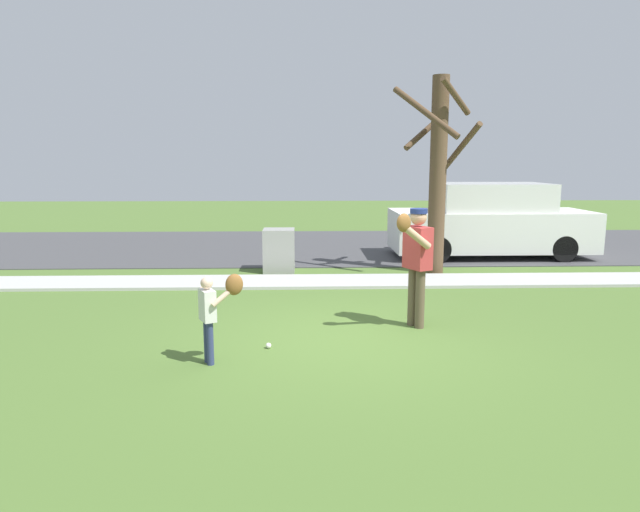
# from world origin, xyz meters

# --- Properties ---
(ground_plane) EXTENTS (48.00, 48.00, 0.00)m
(ground_plane) POSITION_xyz_m (0.00, 3.50, 0.00)
(ground_plane) COLOR #4C6B2D
(sidewalk_strip) EXTENTS (36.00, 1.20, 0.06)m
(sidewalk_strip) POSITION_xyz_m (0.00, 3.60, 0.03)
(sidewalk_strip) COLOR #B2B2AD
(sidewalk_strip) RESTS_ON ground
(road_surface) EXTENTS (36.00, 6.80, 0.02)m
(road_surface) POSITION_xyz_m (0.00, 8.60, 0.01)
(road_surface) COLOR #424244
(road_surface) RESTS_ON ground
(person_adult) EXTENTS (0.63, 0.85, 1.77)m
(person_adult) POSITION_xyz_m (1.05, 0.49, 1.10)
(person_adult) COLOR brown
(person_adult) RESTS_ON ground
(person_child) EXTENTS (0.58, 0.35, 1.12)m
(person_child) POSITION_xyz_m (-1.68, -0.95, 0.72)
(person_child) COLOR navy
(person_child) RESTS_ON ground
(baseball) EXTENTS (0.07, 0.07, 0.07)m
(baseball) POSITION_xyz_m (-1.07, -0.42, 0.04)
(baseball) COLOR white
(baseball) RESTS_ON ground
(utility_cabinet) EXTENTS (0.69, 0.65, 0.96)m
(utility_cabinet) POSITION_xyz_m (-1.14, 4.82, 0.48)
(utility_cabinet) COLOR gray
(utility_cabinet) RESTS_ON ground
(street_tree_near) EXTENTS (1.84, 1.88, 4.24)m
(street_tree_near) POSITION_xyz_m (2.33, 4.60, 2.28)
(street_tree_near) COLOR brown
(street_tree_near) RESTS_ON ground
(parked_van_white) EXTENTS (5.00, 1.95, 1.88)m
(parked_van_white) POSITION_xyz_m (4.21, 6.62, 0.90)
(parked_van_white) COLOR silver
(parked_van_white) RESTS_ON road_surface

